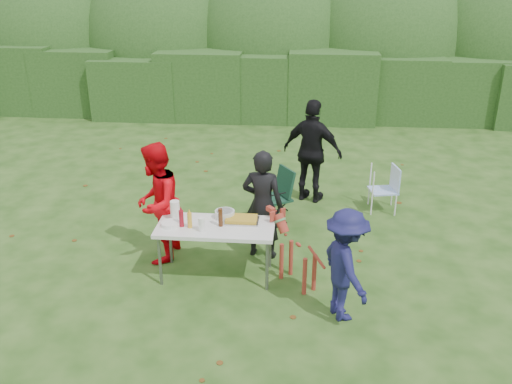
# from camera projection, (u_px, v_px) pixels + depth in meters

# --- Properties ---
(ground) EXTENTS (80.00, 80.00, 0.00)m
(ground) POSITION_uv_depth(u_px,v_px,m) (223.00, 275.00, 7.19)
(ground) COLOR #1E4211
(hedge_row) EXTENTS (22.00, 1.40, 1.70)m
(hedge_row) POSITION_uv_depth(u_px,v_px,m) (266.00, 86.00, 14.19)
(hedge_row) COLOR #23471C
(hedge_row) RESTS_ON ground
(shrub_backdrop) EXTENTS (20.00, 2.60, 3.20)m
(shrub_backdrop) POSITION_uv_depth(u_px,v_px,m) (271.00, 48.00, 15.37)
(shrub_backdrop) COLOR #3D6628
(shrub_backdrop) RESTS_ON ground
(folding_table) EXTENTS (1.50, 0.70, 0.74)m
(folding_table) POSITION_uv_depth(u_px,v_px,m) (216.00, 229.00, 6.92)
(folding_table) COLOR silver
(folding_table) RESTS_ON ground
(person_cook) EXTENTS (0.62, 0.46, 1.56)m
(person_cook) POSITION_uv_depth(u_px,v_px,m) (262.00, 205.00, 7.40)
(person_cook) COLOR black
(person_cook) RESTS_ON ground
(person_red_jacket) EXTENTS (0.68, 0.85, 1.67)m
(person_red_jacket) POSITION_uv_depth(u_px,v_px,m) (157.00, 203.00, 7.30)
(person_red_jacket) COLOR red
(person_red_jacket) RESTS_ON ground
(person_black_puffy) EXTENTS (1.13, 0.80, 1.78)m
(person_black_puffy) POSITION_uv_depth(u_px,v_px,m) (312.00, 152.00, 9.14)
(person_black_puffy) COLOR black
(person_black_puffy) RESTS_ON ground
(child) EXTENTS (0.80, 1.00, 1.36)m
(child) POSITION_uv_depth(u_px,v_px,m) (345.00, 265.00, 6.11)
(child) COLOR #171748
(child) RESTS_ON ground
(dog) EXTENTS (0.88, 0.93, 0.87)m
(dog) POSITION_uv_depth(u_px,v_px,m) (298.00, 254.00, 6.83)
(dog) COLOR maroon
(dog) RESTS_ON ground
(camping_chair) EXTENTS (0.74, 0.74, 0.86)m
(camping_chair) POSITION_uv_depth(u_px,v_px,m) (274.00, 196.00, 8.57)
(camping_chair) COLOR #143827
(camping_chair) RESTS_ON ground
(lawn_chair) EXTENTS (0.54, 0.54, 0.77)m
(lawn_chair) POSITION_uv_depth(u_px,v_px,m) (383.00, 189.00, 8.95)
(lawn_chair) COLOR #4482DD
(lawn_chair) RESTS_ON ground
(food_tray) EXTENTS (0.45, 0.30, 0.02)m
(food_tray) POSITION_uv_depth(u_px,v_px,m) (241.00, 221.00, 7.00)
(food_tray) COLOR #B7B7BA
(food_tray) RESTS_ON folding_table
(focaccia_bread) EXTENTS (0.40, 0.26, 0.04)m
(focaccia_bread) POSITION_uv_depth(u_px,v_px,m) (241.00, 219.00, 6.99)
(focaccia_bread) COLOR gold
(focaccia_bread) RESTS_ON food_tray
(mustard_bottle) EXTENTS (0.06, 0.06, 0.20)m
(mustard_bottle) POSITION_uv_depth(u_px,v_px,m) (190.00, 220.00, 6.81)
(mustard_bottle) COLOR gold
(mustard_bottle) RESTS_ON folding_table
(ketchup_bottle) EXTENTS (0.06, 0.06, 0.22)m
(ketchup_bottle) POSITION_uv_depth(u_px,v_px,m) (181.00, 218.00, 6.83)
(ketchup_bottle) COLOR maroon
(ketchup_bottle) RESTS_ON folding_table
(beer_bottle) EXTENTS (0.06, 0.06, 0.24)m
(beer_bottle) POSITION_uv_depth(u_px,v_px,m) (220.00, 217.00, 6.84)
(beer_bottle) COLOR #47230F
(beer_bottle) RESTS_ON folding_table
(paper_towel_roll) EXTENTS (0.12, 0.12, 0.26)m
(paper_towel_roll) POSITION_uv_depth(u_px,v_px,m) (175.00, 210.00, 7.01)
(paper_towel_roll) COLOR white
(paper_towel_roll) RESTS_ON folding_table
(cup_stack) EXTENTS (0.08, 0.08, 0.18)m
(cup_stack) POSITION_uv_depth(u_px,v_px,m) (202.00, 224.00, 6.72)
(cup_stack) COLOR white
(cup_stack) RESTS_ON folding_table
(pasta_bowl) EXTENTS (0.26, 0.26, 0.10)m
(pasta_bowl) POSITION_uv_depth(u_px,v_px,m) (225.00, 214.00, 7.09)
(pasta_bowl) COLOR silver
(pasta_bowl) RESTS_ON folding_table
(plate_stack) EXTENTS (0.24, 0.24, 0.05)m
(plate_stack) POSITION_uv_depth(u_px,v_px,m) (171.00, 224.00, 6.88)
(plate_stack) COLOR white
(plate_stack) RESTS_ON folding_table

